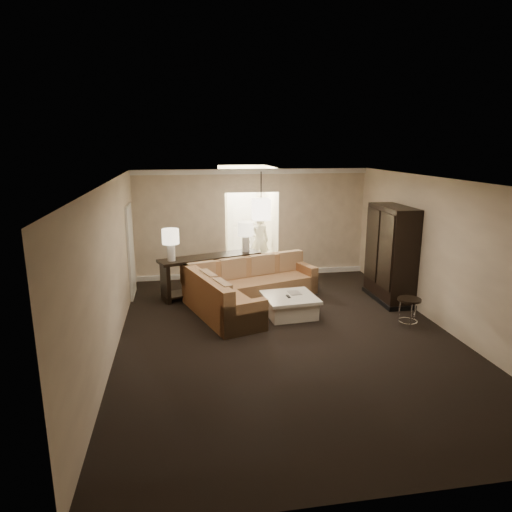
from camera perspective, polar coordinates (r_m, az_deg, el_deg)
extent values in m
plane|color=black|center=(8.48, 3.87, -9.88)|extent=(8.00, 8.00, 0.00)
cube|color=beige|center=(11.86, -0.48, 4.10)|extent=(6.00, 0.04, 2.80)
cube|color=beige|center=(4.47, 16.40, -13.46)|extent=(6.00, 0.04, 2.80)
cube|color=beige|center=(7.89, -17.66, -1.57)|extent=(0.04, 8.00, 2.80)
cube|color=beige|center=(9.19, 22.54, 0.14)|extent=(0.04, 8.00, 2.80)
cube|color=white|center=(7.79, 4.21, 9.33)|extent=(6.00, 8.00, 0.02)
cube|color=white|center=(11.66, -0.46, 10.51)|extent=(6.00, 0.10, 0.12)
cube|color=white|center=(12.11, -0.43, -2.20)|extent=(6.00, 0.10, 0.12)
cube|color=silver|center=(10.67, -15.38, 0.58)|extent=(0.05, 0.90, 2.10)
cube|color=white|center=(13.13, -1.16, -1.20)|extent=(1.40, 2.00, 0.01)
cube|color=#F3ECC7|center=(12.76, -4.31, 4.75)|extent=(0.04, 2.00, 2.80)
cube|color=#F3ECC7|center=(12.96, 1.88, 4.93)|extent=(0.04, 2.00, 2.80)
cube|color=#F3ECC7|center=(13.82, -1.80, 5.49)|extent=(1.40, 0.04, 2.80)
cube|color=silver|center=(13.84, -1.77, 4.04)|extent=(0.90, 0.05, 2.10)
cube|color=brown|center=(10.37, -0.51, -4.11)|extent=(3.14, 1.79, 0.42)
cube|color=brown|center=(8.96, -3.17, -7.08)|extent=(1.29, 1.61, 0.42)
cube|color=brown|center=(10.53, -1.33, -1.33)|extent=(2.93, 1.16, 0.46)
cube|color=brown|center=(9.14, -6.41, -3.81)|extent=(0.97, 2.36, 0.46)
cube|color=brown|center=(11.02, 6.01, -2.55)|extent=(0.47, 0.92, 0.62)
cube|color=brown|center=(8.42, -1.47, -7.75)|extent=(0.92, 0.47, 0.62)
cube|color=#92694D|center=(10.06, -6.85, -2.04)|extent=(0.64, 0.34, 0.46)
cube|color=#92694D|center=(10.34, -2.95, -1.52)|extent=(0.64, 0.34, 0.46)
cube|color=#92694D|center=(10.66, 0.72, -1.03)|extent=(0.64, 0.34, 0.46)
cube|color=#92694D|center=(11.02, 4.16, -0.56)|extent=(0.64, 0.34, 0.46)
cube|color=#92694D|center=(9.26, -5.94, -3.42)|extent=(0.34, 0.62, 0.46)
cube|color=#92694D|center=(8.64, -4.21, -4.66)|extent=(0.34, 0.62, 0.46)
cube|color=white|center=(9.38, 4.23, -6.36)|extent=(1.00, 1.00, 0.35)
cube|color=white|center=(9.32, 4.25, -5.17)|extent=(1.11, 1.11, 0.06)
cube|color=black|center=(9.24, 4.06, -5.06)|extent=(0.07, 0.17, 0.02)
cube|color=beige|center=(9.49, 4.84, -4.59)|extent=(0.25, 0.33, 0.01)
cube|color=black|center=(10.47, -5.73, -0.14)|extent=(2.43, 1.30, 0.07)
cube|color=black|center=(10.23, -11.25, -3.33)|extent=(0.24, 0.49, 0.87)
cube|color=black|center=(11.05, -0.51, -1.78)|extent=(0.24, 0.49, 0.87)
cube|color=black|center=(10.68, -5.63, -4.10)|extent=(2.31, 1.22, 0.04)
cube|color=black|center=(10.44, 16.53, 0.24)|extent=(0.58, 1.41, 2.11)
cube|color=black|center=(9.96, 15.90, 0.54)|extent=(0.03, 0.62, 1.61)
cube|color=black|center=(10.59, 14.29, 1.41)|extent=(0.03, 0.62, 1.61)
cube|color=black|center=(10.71, 16.16, -5.00)|extent=(0.62, 1.47, 0.10)
cylinder|color=black|center=(9.18, 18.63, -5.19)|extent=(0.44, 0.44, 0.04)
torus|color=silver|center=(9.32, 18.43, -7.69)|extent=(0.36, 0.36, 0.02)
cylinder|color=silver|center=(9.38, 19.24, -6.57)|extent=(0.02, 0.02, 0.52)
cylinder|color=silver|center=(9.30, 17.49, -6.61)|extent=(0.02, 0.02, 0.52)
cylinder|color=silver|center=(9.11, 18.79, -7.14)|extent=(0.02, 0.02, 0.52)
cylinder|color=silver|center=(10.11, -10.56, 0.47)|extent=(0.17, 0.17, 0.38)
cylinder|color=#F5E3B7|center=(10.03, -10.65, 2.42)|extent=(0.37, 0.37, 0.33)
cylinder|color=silver|center=(10.81, -1.28, 1.57)|extent=(0.17, 0.17, 0.38)
cylinder|color=#F5E3B7|center=(10.74, -1.29, 3.41)|extent=(0.37, 0.37, 0.33)
cylinder|color=black|center=(10.45, 0.64, 8.86)|extent=(0.02, 0.02, 0.60)
cube|color=#FFE9C6|center=(10.51, 0.64, 5.87)|extent=(0.38, 0.38, 0.48)
imported|color=#EBE6C7|center=(12.83, 0.41, 2.22)|extent=(0.62, 0.43, 1.64)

